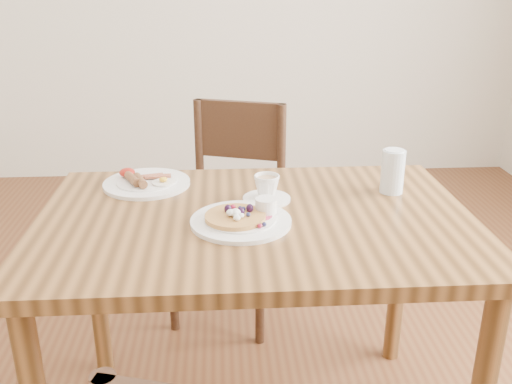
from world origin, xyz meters
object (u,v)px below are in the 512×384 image
pancake_plate (242,218)px  water_glass (393,172)px  dining_table (256,248)px  teacup_saucer (267,190)px  breakfast_plate (145,182)px  chair_far (232,201)px

pancake_plate → water_glass: size_ratio=2.05×
pancake_plate → dining_table: bearing=49.3°
teacup_saucer → water_glass: 0.39m
breakfast_plate → pancake_plate: bearing=-46.4°
pancake_plate → teacup_saucer: 0.18m
teacup_saucer → water_glass: (0.38, 0.04, 0.03)m
dining_table → pancake_plate: size_ratio=4.44×
chair_far → breakfast_plate: chair_far is taller
chair_far → teacup_saucer: chair_far is taller
chair_far → water_glass: 0.82m
dining_table → water_glass: bearing=19.9°
breakfast_plate → teacup_saucer: 0.40m
teacup_saucer → dining_table: bearing=-109.1°
chair_far → water_glass: bearing=147.1°
chair_far → pancake_plate: bearing=109.1°
chair_far → water_glass: water_glass is taller
teacup_saucer → water_glass: size_ratio=1.06×
chair_far → breakfast_plate: bearing=78.1°
dining_table → water_glass: (0.42, 0.15, 0.16)m
pancake_plate → breakfast_plate: 0.42m
chair_far → teacup_saucer: bearing=116.5°
dining_table → pancake_plate: pancake_plate is taller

